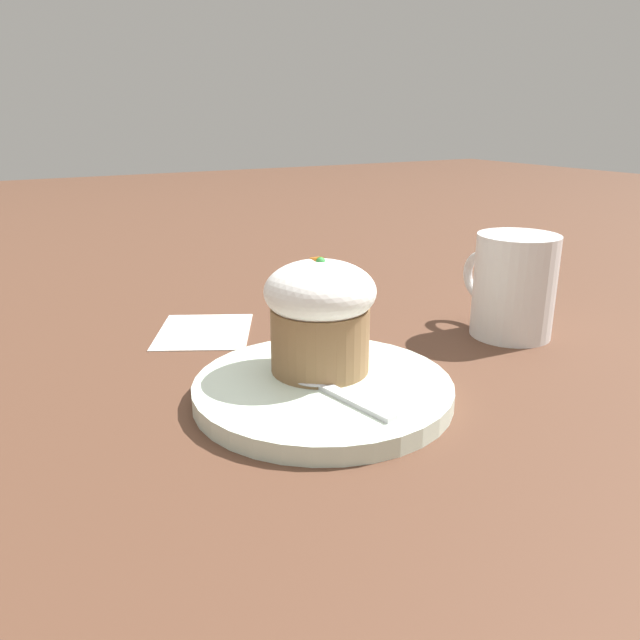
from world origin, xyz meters
The scene contains 6 objects.
ground_plane centered at (0.00, 0.00, 0.00)m, with size 4.00×4.00×0.00m, color #513323.
dessert_plate centered at (0.00, 0.00, 0.01)m, with size 0.21×0.21×0.02m.
carrot_cake centered at (0.02, -0.01, 0.07)m, with size 0.09×0.09×0.10m.
spoon centered at (0.00, 0.00, 0.02)m, with size 0.12×0.05×0.01m.
coffee_cup centered at (0.04, -0.25, 0.05)m, with size 0.12×0.08×0.11m.
paper_napkin centered at (0.20, 0.03, 0.00)m, with size 0.14×0.14×0.00m.
Camera 1 is at (-0.40, 0.23, 0.22)m, focal length 35.00 mm.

